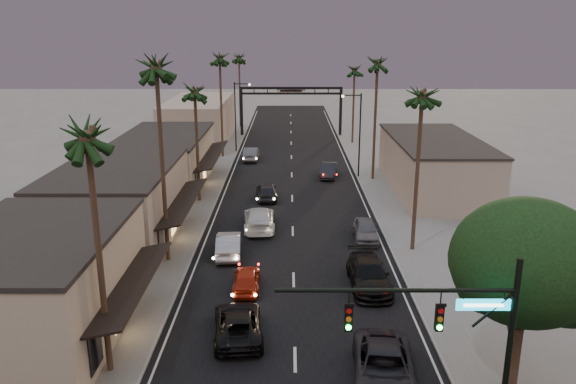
{
  "coord_description": "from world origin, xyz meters",
  "views": [
    {
      "loc": [
        -0.29,
        -13.74,
        15.27
      ],
      "look_at": [
        -0.38,
        30.53,
        2.5
      ],
      "focal_mm": 35.0,
      "sensor_mm": 36.0,
      "label": 1
    }
  ],
  "objects_px": {
    "corner_tree": "(528,267)",
    "oncoming_red": "(246,279)",
    "oncoming_pickup": "(238,324)",
    "palm_la": "(86,128)",
    "palm_rb": "(378,60)",
    "streetlight_right": "(357,128)",
    "palm_lb": "(156,62)",
    "oncoming_silver": "(229,244)",
    "streetlight_left": "(237,111)",
    "palm_far": "(239,55)",
    "palm_rc": "(355,67)",
    "palm_ra": "(423,90)",
    "traffic_signal": "(458,329)",
    "arch": "(291,99)",
    "palm_lc": "(194,87)",
    "curbside_near": "(384,367)",
    "palm_ld": "(220,55)",
    "curbside_black": "(369,274)"
  },
  "relations": [
    {
      "from": "palm_rb",
      "to": "palm_rc",
      "type": "relative_size",
      "value": 1.16
    },
    {
      "from": "palm_rb",
      "to": "palm_far",
      "type": "xyz_separation_m",
      "value": [
        -16.9,
        34.0,
        -0.97
      ]
    },
    {
      "from": "traffic_signal",
      "to": "palm_ra",
      "type": "distance_m",
      "value": 21.19
    },
    {
      "from": "streetlight_right",
      "to": "palm_far",
      "type": "xyz_separation_m",
      "value": [
        -15.22,
        33.0,
        6.11
      ]
    },
    {
      "from": "streetlight_right",
      "to": "palm_lb",
      "type": "distance_m",
      "value": 28.89
    },
    {
      "from": "streetlight_right",
      "to": "palm_ra",
      "type": "relative_size",
      "value": 0.68
    },
    {
      "from": "streetlight_right",
      "to": "palm_lc",
      "type": "distance_m",
      "value": 18.66
    },
    {
      "from": "streetlight_right",
      "to": "curbside_near",
      "type": "relative_size",
      "value": 1.53
    },
    {
      "from": "palm_lc",
      "to": "oncoming_red",
      "type": "bearing_deg",
      "value": -72.72
    },
    {
      "from": "traffic_signal",
      "to": "arch",
      "type": "xyz_separation_m",
      "value": [
        -5.69,
        66.0,
        0.45
      ]
    },
    {
      "from": "arch",
      "to": "streetlight_left",
      "type": "xyz_separation_m",
      "value": [
        -6.92,
        -12.0,
        -0.2
      ]
    },
    {
      "from": "palm_rb",
      "to": "oncoming_red",
      "type": "height_order",
      "value": "palm_rb"
    },
    {
      "from": "palm_lb",
      "to": "oncoming_pickup",
      "type": "xyz_separation_m",
      "value": [
        5.67,
        -9.84,
        -12.66
      ]
    },
    {
      "from": "palm_lb",
      "to": "oncoming_red",
      "type": "xyz_separation_m",
      "value": [
        5.71,
        -4.34,
        -12.71
      ]
    },
    {
      "from": "corner_tree",
      "to": "palm_la",
      "type": "bearing_deg",
      "value": 175.1
    },
    {
      "from": "corner_tree",
      "to": "oncoming_red",
      "type": "height_order",
      "value": "corner_tree"
    },
    {
      "from": "palm_lb",
      "to": "palm_lc",
      "type": "xyz_separation_m",
      "value": [
        0.0,
        14.0,
        -2.92
      ]
    },
    {
      "from": "traffic_signal",
      "to": "arch",
      "type": "height_order",
      "value": "traffic_signal"
    },
    {
      "from": "palm_rc",
      "to": "oncoming_red",
      "type": "relative_size",
      "value": 3.06
    },
    {
      "from": "streetlight_right",
      "to": "palm_lb",
      "type": "height_order",
      "value": "palm_lb"
    },
    {
      "from": "palm_rc",
      "to": "oncoming_silver",
      "type": "relative_size",
      "value": 2.54
    },
    {
      "from": "palm_ld",
      "to": "palm_rc",
      "type": "height_order",
      "value": "palm_ld"
    },
    {
      "from": "corner_tree",
      "to": "palm_far",
      "type": "distance_m",
      "value": 72.96
    },
    {
      "from": "palm_la",
      "to": "palm_ra",
      "type": "height_order",
      "value": "same"
    },
    {
      "from": "palm_lb",
      "to": "palm_far",
      "type": "distance_m",
      "value": 56.03
    },
    {
      "from": "palm_far",
      "to": "oncoming_red",
      "type": "relative_size",
      "value": 3.31
    },
    {
      "from": "palm_far",
      "to": "curbside_black",
      "type": "xyz_separation_m",
      "value": [
        12.91,
        -60.02,
        -10.61
      ]
    },
    {
      "from": "oncoming_silver",
      "to": "streetlight_left",
      "type": "bearing_deg",
      "value": -90.48
    },
    {
      "from": "oncoming_silver",
      "to": "palm_lc",
      "type": "bearing_deg",
      "value": -76.87
    },
    {
      "from": "streetlight_left",
      "to": "palm_ld",
      "type": "relative_size",
      "value": 0.63
    },
    {
      "from": "palm_la",
      "to": "palm_rb",
      "type": "bearing_deg",
      "value": 63.83
    },
    {
      "from": "palm_lb",
      "to": "oncoming_silver",
      "type": "bearing_deg",
      "value": 15.97
    },
    {
      "from": "oncoming_red",
      "to": "palm_lb",
      "type": "bearing_deg",
      "value": -38.76
    },
    {
      "from": "corner_tree",
      "to": "oncoming_pickup",
      "type": "distance_m",
      "value": 14.27
    },
    {
      "from": "palm_lc",
      "to": "curbside_near",
      "type": "height_order",
      "value": "palm_lc"
    },
    {
      "from": "palm_lb",
      "to": "palm_rb",
      "type": "relative_size",
      "value": 1.07
    },
    {
      "from": "arch",
      "to": "palm_lb",
      "type": "bearing_deg",
      "value": -100.16
    },
    {
      "from": "streetlight_left",
      "to": "palm_la",
      "type": "distance_m",
      "value": 49.41
    },
    {
      "from": "streetlight_left",
      "to": "palm_la",
      "type": "xyz_separation_m",
      "value": [
        -1.68,
        -49.0,
        6.11
      ]
    },
    {
      "from": "palm_far",
      "to": "traffic_signal",
      "type": "bearing_deg",
      "value": -79.3
    },
    {
      "from": "palm_lc",
      "to": "oncoming_silver",
      "type": "relative_size",
      "value": 2.54
    },
    {
      "from": "palm_ld",
      "to": "palm_lc",
      "type": "bearing_deg",
      "value": -90.0
    },
    {
      "from": "traffic_signal",
      "to": "arch",
      "type": "relative_size",
      "value": 0.56
    },
    {
      "from": "palm_rc",
      "to": "streetlight_right",
      "type": "bearing_deg",
      "value": -95.05
    },
    {
      "from": "palm_rc",
      "to": "palm_far",
      "type": "distance_m",
      "value": 21.97
    },
    {
      "from": "streetlight_right",
      "to": "oncoming_pickup",
      "type": "relative_size",
      "value": 1.72
    },
    {
      "from": "traffic_signal",
      "to": "palm_far",
      "type": "distance_m",
      "value": 75.58
    },
    {
      "from": "corner_tree",
      "to": "palm_lb",
      "type": "height_order",
      "value": "palm_lb"
    },
    {
      "from": "curbside_near",
      "to": "corner_tree",
      "type": "bearing_deg",
      "value": -1.17
    },
    {
      "from": "curbside_near",
      "to": "palm_ld",
      "type": "bearing_deg",
      "value": 110.75
    }
  ]
}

